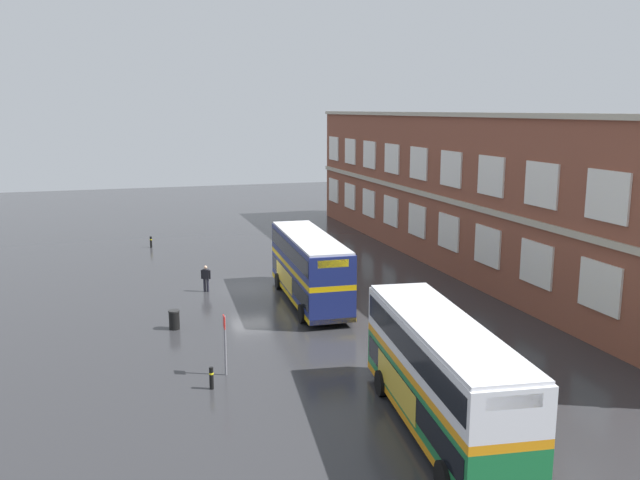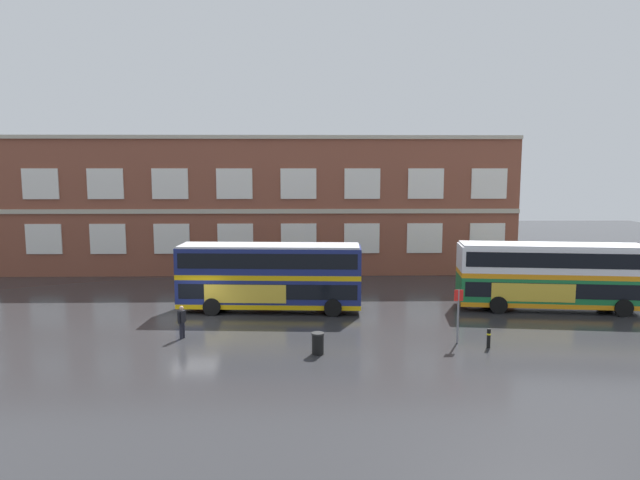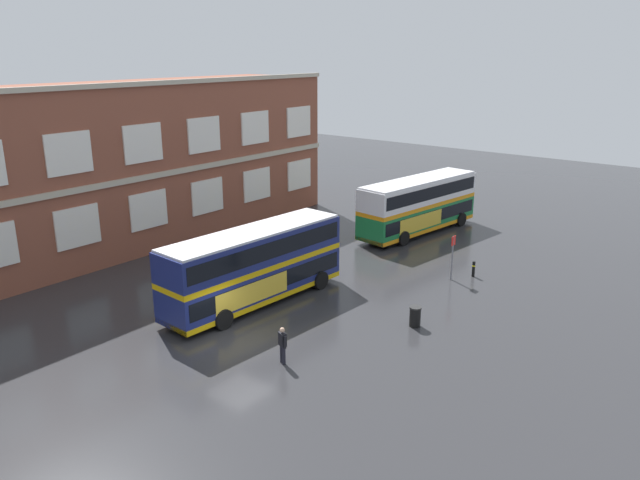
{
  "view_description": "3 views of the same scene",
  "coord_description": "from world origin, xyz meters",
  "px_view_note": "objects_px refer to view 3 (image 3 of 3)",
  "views": [
    {
      "loc": [
        41.18,
        -8.0,
        11.42
      ],
      "look_at": [
        7.54,
        2.42,
        4.48
      ],
      "focal_mm": 37.29,
      "sensor_mm": 36.0,
      "label": 1
    },
    {
      "loc": [
        6.46,
        -30.94,
        8.62
      ],
      "look_at": [
        7.1,
        2.28,
        4.41
      ],
      "focal_mm": 31.69,
      "sensor_mm": 36.0,
      "label": 2
    },
    {
      "loc": [
        -17.98,
        -19.2,
        13.2
      ],
      "look_at": [
        7.74,
        1.3,
        2.95
      ],
      "focal_mm": 34.69,
      "sensor_mm": 36.0,
      "label": 3
    }
  ],
  "objects_px": {
    "station_litter_bin": "(415,316)",
    "safety_bollard_west": "(474,269)",
    "bus_stand_flag": "(453,253)",
    "double_decker_middle": "(419,204)",
    "double_decker_near": "(255,265)",
    "waiting_passenger": "(283,344)"
  },
  "relations": [
    {
      "from": "safety_bollard_west",
      "to": "double_decker_middle",
      "type": "bearing_deg",
      "value": 50.43
    },
    {
      "from": "double_decker_near",
      "to": "double_decker_middle",
      "type": "bearing_deg",
      "value": -0.34
    },
    {
      "from": "double_decker_middle",
      "to": "safety_bollard_west",
      "type": "height_order",
      "value": "double_decker_middle"
    },
    {
      "from": "bus_stand_flag",
      "to": "station_litter_bin",
      "type": "xyz_separation_m",
      "value": [
        -6.97,
        -1.59,
        -1.12
      ]
    },
    {
      "from": "double_decker_near",
      "to": "waiting_passenger",
      "type": "bearing_deg",
      "value": -126.06
    },
    {
      "from": "station_litter_bin",
      "to": "safety_bollard_west",
      "type": "distance_m",
      "value": 8.32
    },
    {
      "from": "double_decker_middle",
      "to": "waiting_passenger",
      "type": "relative_size",
      "value": 6.61
    },
    {
      "from": "station_litter_bin",
      "to": "safety_bollard_west",
      "type": "relative_size",
      "value": 1.08
    },
    {
      "from": "safety_bollard_west",
      "to": "double_decker_near",
      "type": "bearing_deg",
      "value": 146.0
    },
    {
      "from": "station_litter_bin",
      "to": "waiting_passenger",
      "type": "bearing_deg",
      "value": 159.33
    },
    {
      "from": "bus_stand_flag",
      "to": "safety_bollard_west",
      "type": "relative_size",
      "value": 2.84
    },
    {
      "from": "double_decker_middle",
      "to": "safety_bollard_west",
      "type": "distance_m",
      "value": 9.69
    },
    {
      "from": "double_decker_middle",
      "to": "bus_stand_flag",
      "type": "xyz_separation_m",
      "value": [
        -7.39,
        -6.55,
        -0.51
      ]
    },
    {
      "from": "double_decker_near",
      "to": "waiting_passenger",
      "type": "relative_size",
      "value": 6.54
    },
    {
      "from": "double_decker_middle",
      "to": "double_decker_near",
      "type": "bearing_deg",
      "value": 179.66
    },
    {
      "from": "waiting_passenger",
      "to": "bus_stand_flag",
      "type": "bearing_deg",
      "value": -4.17
    },
    {
      "from": "bus_stand_flag",
      "to": "safety_bollard_west",
      "type": "height_order",
      "value": "bus_stand_flag"
    },
    {
      "from": "double_decker_near",
      "to": "safety_bollard_west",
      "type": "height_order",
      "value": "double_decker_near"
    },
    {
      "from": "double_decker_near",
      "to": "bus_stand_flag",
      "type": "relative_size",
      "value": 4.12
    },
    {
      "from": "bus_stand_flag",
      "to": "station_litter_bin",
      "type": "height_order",
      "value": "bus_stand_flag"
    },
    {
      "from": "double_decker_middle",
      "to": "waiting_passenger",
      "type": "height_order",
      "value": "double_decker_middle"
    },
    {
      "from": "double_decker_middle",
      "to": "waiting_passenger",
      "type": "bearing_deg",
      "value": -165.39
    }
  ]
}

